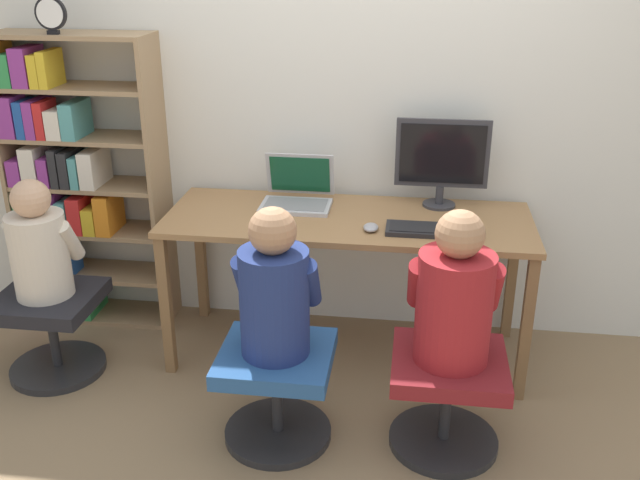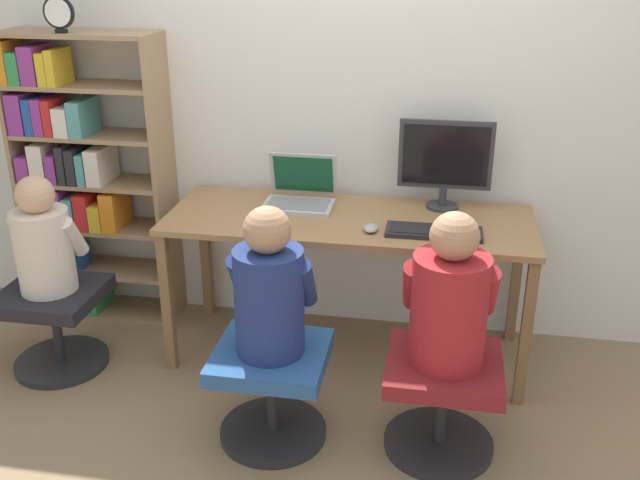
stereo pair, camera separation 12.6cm
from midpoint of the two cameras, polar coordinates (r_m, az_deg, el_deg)
name	(u,v)px [view 1 (the left image)]	position (r m, az deg, el deg)	size (l,w,h in m)	color
ground_plane	(339,388)	(3.59, 0.47, -11.74)	(14.00, 14.00, 0.00)	#846B4C
wall_back	(357,95)	(3.76, 2.01, 11.55)	(10.00, 0.05, 2.60)	silver
desk	(348,232)	(3.55, 1.21, 0.64)	(1.81, 0.68, 0.77)	olive
desktop_monitor	(442,160)	(3.63, 8.74, 6.35)	(0.47, 0.17, 0.45)	#333338
laptop	(297,195)	(3.67, -2.82, 3.59)	(0.36, 0.30, 0.25)	#B7B7BC
keyboard	(434,230)	(3.36, 8.02, 0.80)	(0.45, 0.17, 0.03)	#232326
computer_mouse_by_keyboard	(371,227)	(3.35, 3.02, 1.01)	(0.07, 0.10, 0.03)	#99999E
office_chair_left	(447,392)	(3.13, 8.96, -11.94)	(0.48, 0.47, 0.44)	#262628
office_chair_right	(277,385)	(3.14, -4.65, -11.49)	(0.48, 0.47, 0.44)	#262628
person_at_monitor	(455,297)	(2.90, 9.50, -4.54)	(0.38, 0.33, 0.65)	maroon
person_at_laptop	(274,291)	(2.92, -4.91, -4.08)	(0.36, 0.31, 0.64)	navy
bookshelf	(70,186)	(4.16, -20.20, 4.06)	(0.84, 0.30, 1.61)	#997A56
desk_clock	(51,14)	(3.89, -21.65, 16.43)	(0.16, 0.03, 0.18)	black
office_chair_side	(52,325)	(3.84, -21.57, -6.32)	(0.48, 0.47, 0.44)	#262628
person_near_shelf	(39,246)	(3.67, -22.49, -0.45)	(0.33, 0.29, 0.59)	beige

